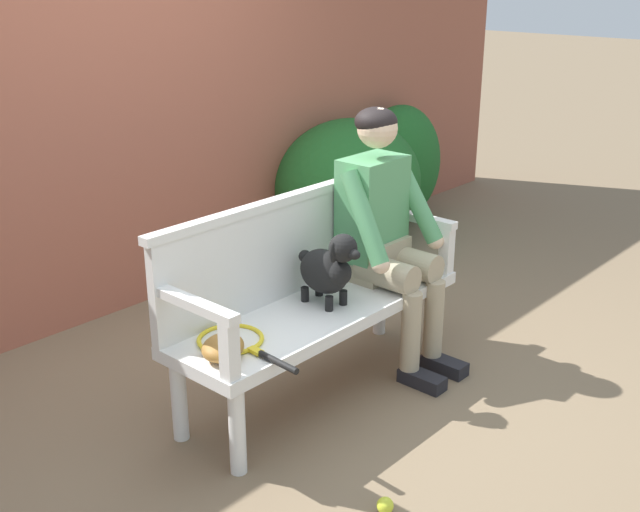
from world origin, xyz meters
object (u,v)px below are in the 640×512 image
object	(u,v)px
dog_on_bench	(329,268)
baseball_glove	(223,347)
person_seated	(385,228)
tennis_racket	(235,341)
garden_bench	(320,318)
tennis_ball	(385,505)

from	to	relation	value
dog_on_bench	baseball_glove	size ratio (longest dim) A/B	1.71
dog_on_bench	baseball_glove	world-z (taller)	dog_on_bench
person_seated	tennis_racket	distance (m)	1.05
garden_bench	tennis_racket	bearing A→B (deg)	179.06
person_seated	garden_bench	bearing A→B (deg)	178.54
person_seated	dog_on_bench	world-z (taller)	person_seated
dog_on_bench	tennis_racket	world-z (taller)	dog_on_bench
person_seated	tennis_ball	bearing A→B (deg)	-141.69
person_seated	tennis_racket	xyz separation A→B (m)	(-1.01, 0.02, -0.26)
garden_bench	person_seated	xyz separation A→B (m)	(0.48, -0.01, 0.33)
person_seated	dog_on_bench	xyz separation A→B (m)	(-0.44, -0.01, -0.08)
dog_on_bench	tennis_ball	xyz separation A→B (m)	(-0.56, -0.77, -0.62)
person_seated	dog_on_bench	bearing A→B (deg)	-178.44
dog_on_bench	tennis_racket	size ratio (longest dim) A/B	0.66
tennis_racket	garden_bench	bearing A→B (deg)	-0.94
person_seated	tennis_ball	size ratio (longest dim) A/B	20.18
tennis_racket	baseball_glove	xyz separation A→B (m)	(-0.12, -0.06, 0.04)
baseball_glove	tennis_ball	size ratio (longest dim) A/B	3.33
person_seated	baseball_glove	distance (m)	1.15
tennis_ball	tennis_racket	bearing A→B (deg)	91.28
garden_bench	dog_on_bench	bearing A→B (deg)	-33.83
person_seated	dog_on_bench	distance (m)	0.45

